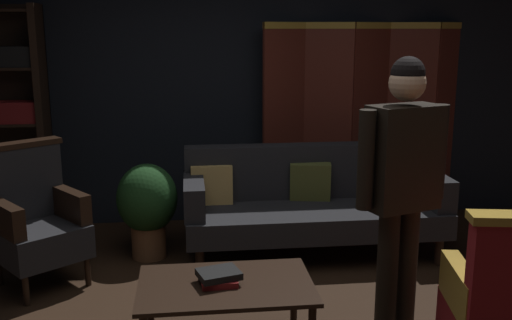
# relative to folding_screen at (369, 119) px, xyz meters

# --- Properties ---
(back_wall) EXTENTS (7.20, 0.10, 2.80)m
(back_wall) POSITION_rel_folding_screen_xyz_m (-1.28, 0.15, 0.41)
(back_wall) COLOR black
(back_wall) RESTS_ON ground_plane
(folding_screen) EXTENTS (2.10, 0.37, 1.90)m
(folding_screen) POSITION_rel_folding_screen_xyz_m (0.00, 0.00, 0.00)
(folding_screen) COLOR #5B2319
(folding_screen) RESTS_ON ground_plane
(velvet_couch) EXTENTS (2.12, 0.78, 0.88)m
(velvet_couch) POSITION_rel_folding_screen_xyz_m (-0.73, -0.85, -0.53)
(velvet_couch) COLOR black
(velvet_couch) RESTS_ON ground_plane
(coffee_table) EXTENTS (1.00, 0.64, 0.42)m
(coffee_table) POSITION_rel_folding_screen_xyz_m (-1.55, -2.34, -0.61)
(coffee_table) COLOR black
(coffee_table) RESTS_ON ground_plane
(armchair_wing_left) EXTENTS (0.81, 0.81, 1.04)m
(armchair_wing_left) POSITION_rel_folding_screen_xyz_m (-2.86, -1.24, -0.50)
(armchair_wing_left) COLOR black
(armchair_wing_left) RESTS_ON ground_plane
(standing_figure) EXTENTS (0.56, 0.33, 1.70)m
(standing_figure) POSITION_rel_folding_screen_xyz_m (-0.57, -2.42, 0.04)
(standing_figure) COLOR black
(standing_figure) RESTS_ON ground_plane
(potted_plant) EXTENTS (0.49, 0.49, 0.78)m
(potted_plant) POSITION_rel_folding_screen_xyz_m (-2.09, -0.82, -0.53)
(potted_plant) COLOR brown
(potted_plant) RESTS_ON ground_plane
(book_red_leather) EXTENTS (0.21, 0.20, 0.04)m
(book_red_leather) POSITION_rel_folding_screen_xyz_m (-1.59, -2.33, -0.55)
(book_red_leather) COLOR maroon
(book_red_leather) RESTS_ON coffee_table
(book_black_cloth) EXTENTS (0.27, 0.24, 0.04)m
(book_black_cloth) POSITION_rel_folding_screen_xyz_m (-1.59, -2.33, -0.51)
(book_black_cloth) COLOR black
(book_black_cloth) RESTS_ON book_red_leather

